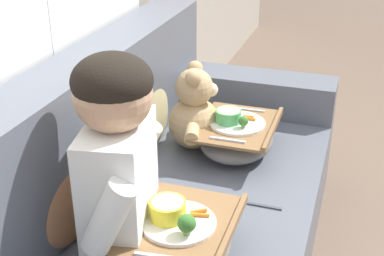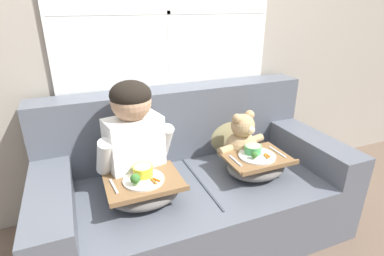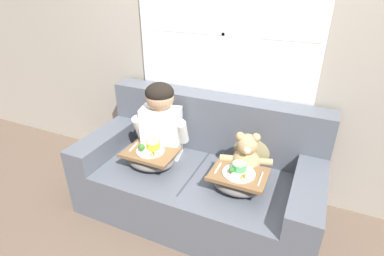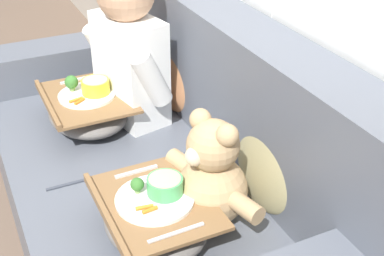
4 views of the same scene
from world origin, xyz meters
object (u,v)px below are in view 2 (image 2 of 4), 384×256
Objects in this scene: couch at (193,185)px; lap_tray_teddy at (256,165)px; teddy_bear at (242,142)px; throw_pillow_behind_teddy at (227,129)px; throw_pillow_behind_child at (129,145)px; child_figure at (133,131)px; lap_tray_child at (144,189)px.

lap_tray_teddy is at bearing -26.23° from couch.
throw_pillow_behind_teddy is at bearing 90.34° from teddy_bear.
teddy_bear is 0.20m from lap_tray_teddy.
couch reaches higher than teddy_bear.
couch is at bearing -30.96° from throw_pillow_behind_child.
lap_tray_teddy is at bearing -28.65° from throw_pillow_behind_child.
throw_pillow_behind_teddy is 0.80m from child_figure.
teddy_bear reaches higher than throw_pillow_behind_child.
teddy_bear is (0.75, -0.00, -0.20)m from child_figure.
couch is 2.92× the size of child_figure.
couch is at bearing -149.04° from throw_pillow_behind_teddy.
throw_pillow_behind_child is 0.85m from lap_tray_teddy.
couch is 0.51m from throw_pillow_behind_teddy.
couch is at bearing 153.77° from lap_tray_teddy.
child_figure is (-0.74, -0.22, 0.19)m from throw_pillow_behind_teddy.
couch is 0.45m from lap_tray_child.
child_figure is at bearing 179.70° from teddy_bear.
lap_tray_teddy is at bearing 0.01° from lap_tray_child.
throw_pillow_behind_child is 0.74m from throw_pillow_behind_teddy.
throw_pillow_behind_teddy is 0.42m from lap_tray_teddy.
lap_tray_teddy is (-0.00, -0.19, -0.08)m from teddy_bear.
lap_tray_teddy is at bearing -90.08° from throw_pillow_behind_teddy.
child_figure is 0.34m from lap_tray_child.
couch is 5.12× the size of throw_pillow_behind_child.
couch is 4.75× the size of teddy_bear.
throw_pillow_behind_child is 0.57× the size of child_figure.
child_figure is 1.57× the size of lap_tray_child.
lap_tray_child is 1.03× the size of lap_tray_teddy.
throw_pillow_behind_child is (-0.37, 0.22, 0.27)m from couch.
child_figure reaches higher than couch.
child_figure is 1.62× the size of lap_tray_teddy.
lap_tray_child is at bearing -153.80° from couch.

